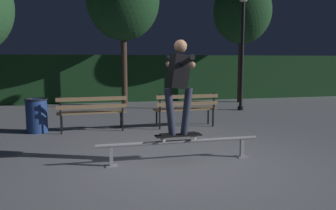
{
  "coord_description": "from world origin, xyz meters",
  "views": [
    {
      "loc": [
        -1.42,
        -5.05,
        1.67
      ],
      "look_at": [
        -0.01,
        0.94,
        0.85
      ],
      "focal_mm": 35.42,
      "sensor_mm": 36.0,
      "label": 1
    }
  ],
  "objects": [
    {
      "name": "skateboard",
      "position": [
        -0.02,
        0.14,
        0.44
      ],
      "size": [
        0.79,
        0.22,
        0.09
      ],
      "color": "black",
      "rests_on": "grind_rail"
    },
    {
      "name": "skateboarder",
      "position": [
        -0.02,
        0.14,
        1.38
      ],
      "size": [
        0.62,
        1.41,
        1.56
      ],
      "color": "black",
      "rests_on": "skateboard"
    },
    {
      "name": "grind_rail",
      "position": [
        0.0,
        0.14,
        0.29
      ],
      "size": [
        2.76,
        0.18,
        0.37
      ],
      "color": "#9E9EA3",
      "rests_on": "ground"
    },
    {
      "name": "lamp_post_right",
      "position": [
        3.57,
        5.31,
        2.48
      ],
      "size": [
        0.32,
        0.32,
        3.9
      ],
      "color": "black",
      "rests_on": "ground"
    },
    {
      "name": "tree_behind_benches",
      "position": [
        -0.18,
        7.37,
        3.85
      ],
      "size": [
        2.64,
        2.64,
        5.32
      ],
      "color": "#3D2D23",
      "rests_on": "ground"
    },
    {
      "name": "ground_plane",
      "position": [
        0.0,
        0.0,
        0.0
      ],
      "size": [
        90.0,
        90.0,
        0.0
      ],
      "primitive_type": "plane",
      "color": "slate"
    },
    {
      "name": "hedge_backdrop",
      "position": [
        0.0,
        9.01,
        0.96
      ],
      "size": [
        24.0,
        1.2,
        1.91
      ],
      "primitive_type": "cube",
      "color": "#193D1E",
      "rests_on": "ground"
    },
    {
      "name": "park_bench_left_center",
      "position": [
        0.91,
        2.87,
        0.54
      ],
      "size": [
        1.61,
        0.47,
        0.88
      ],
      "color": "black",
      "rests_on": "ground"
    },
    {
      "name": "park_bench_leftmost",
      "position": [
        -1.4,
        2.87,
        0.54
      ],
      "size": [
        1.61,
        0.47,
        0.88
      ],
      "color": "black",
      "rests_on": "ground"
    },
    {
      "name": "trash_can",
      "position": [
        -2.67,
        3.12,
        0.41
      ],
      "size": [
        0.52,
        0.52,
        0.8
      ],
      "color": "navy",
      "rests_on": "ground"
    },
    {
      "name": "tree_far_right",
      "position": [
        4.53,
        7.39,
        3.59
      ],
      "size": [
        2.29,
        2.29,
        4.87
      ],
      "color": "#3D2D23",
      "rests_on": "ground"
    }
  ]
}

